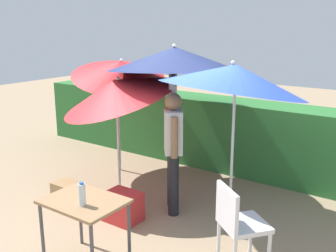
% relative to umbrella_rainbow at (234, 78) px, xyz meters
% --- Properties ---
extents(ground_plane, '(24.00, 24.00, 0.00)m').
position_rel_umbrella_rainbow_xyz_m(ground_plane, '(-0.91, -0.37, -1.82)').
color(ground_plane, '#9E8466').
extents(hedge_row, '(8.00, 0.70, 1.20)m').
position_rel_umbrella_rainbow_xyz_m(hedge_row, '(-0.91, 1.64, -1.22)').
color(hedge_row, '#2D7033').
rests_on(hedge_row, ground_plane).
extents(umbrella_rainbow, '(1.83, 1.82, 2.17)m').
position_rel_umbrella_rainbow_xyz_m(umbrella_rainbow, '(0.00, 0.00, 0.00)').
color(umbrella_rainbow, silver).
rests_on(umbrella_rainbow, ground_plane).
extents(umbrella_orange, '(1.74, 1.67, 2.05)m').
position_rel_umbrella_rainbow_xyz_m(umbrella_orange, '(-1.63, -0.28, -0.26)').
color(umbrella_orange, silver).
rests_on(umbrella_orange, ground_plane).
extents(umbrella_yellow, '(1.97, 1.97, 2.24)m').
position_rel_umbrella_rainbow_xyz_m(umbrella_yellow, '(-1.12, 0.40, 0.14)').
color(umbrella_yellow, silver).
rests_on(umbrella_yellow, ground_plane).
extents(umbrella_navy, '(1.62, 1.57, 2.15)m').
position_rel_umbrella_rainbow_xyz_m(umbrella_navy, '(-2.27, 0.50, -0.09)').
color(umbrella_navy, silver).
rests_on(umbrella_navy, ground_plane).
extents(person_vendor, '(0.41, 0.49, 1.88)m').
position_rel_umbrella_rainbow_xyz_m(person_vendor, '(-0.70, -0.25, -0.88)').
color(person_vendor, black).
rests_on(person_vendor, ground_plane).
extents(chair_plastic, '(0.62, 0.62, 0.89)m').
position_rel_umbrella_rainbow_xyz_m(chair_plastic, '(0.57, -0.95, -1.31)').
color(chair_plastic, silver).
rests_on(chair_plastic, ground_plane).
extents(cooler_box, '(0.45, 0.35, 0.38)m').
position_rel_umbrella_rainbow_xyz_m(cooler_box, '(-1.05, -0.88, -1.63)').
color(cooler_box, red).
rests_on(cooler_box, ground_plane).
extents(crate_cardboard, '(0.42, 0.29, 0.30)m').
position_rel_umbrella_rainbow_xyz_m(crate_cardboard, '(-2.02, -0.93, -1.67)').
color(crate_cardboard, '#9E7A4C').
rests_on(crate_cardboard, ground_plane).
extents(folding_table, '(0.80, 0.60, 0.73)m').
position_rel_umbrella_rainbow_xyz_m(folding_table, '(-0.72, -1.82, -1.17)').
color(folding_table, '#4C4C51').
rests_on(folding_table, ground_plane).
extents(bottle_water, '(0.07, 0.07, 0.24)m').
position_rel_umbrella_rainbow_xyz_m(bottle_water, '(-0.64, -1.91, -0.97)').
color(bottle_water, silver).
rests_on(bottle_water, folding_table).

